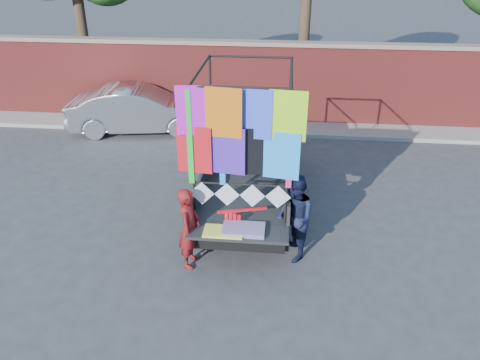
# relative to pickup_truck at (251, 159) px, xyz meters

# --- Properties ---
(ground) EXTENTS (90.00, 90.00, 0.00)m
(ground) POSITION_rel_pickup_truck_xyz_m (0.25, -2.24, -0.85)
(ground) COLOR #38383A
(ground) RESTS_ON ground
(brick_wall) EXTENTS (30.00, 0.45, 2.61)m
(brick_wall) POSITION_rel_pickup_truck_xyz_m (0.25, 4.76, 0.47)
(brick_wall) COLOR maroon
(brick_wall) RESTS_ON ground
(curb) EXTENTS (30.00, 1.20, 0.12)m
(curb) POSITION_rel_pickup_truck_xyz_m (0.25, 4.06, -0.79)
(curb) COLOR gray
(curb) RESTS_ON ground
(pickup_truck) EXTENTS (2.13, 5.36, 3.37)m
(pickup_truck) POSITION_rel_pickup_truck_xyz_m (0.00, 0.00, 0.00)
(pickup_truck) COLOR black
(pickup_truck) RESTS_ON ground
(sedan) EXTENTS (4.48, 2.14, 1.42)m
(sedan) POSITION_rel_pickup_truck_xyz_m (-3.74, 3.57, -0.14)
(sedan) COLOR silver
(sedan) RESTS_ON ground
(woman) EXTENTS (0.43, 0.61, 1.59)m
(woman) POSITION_rel_pickup_truck_xyz_m (-0.89, -2.91, -0.05)
(woman) COLOR maroon
(woman) RESTS_ON ground
(man) EXTENTS (0.87, 0.99, 1.73)m
(man) POSITION_rel_pickup_truck_xyz_m (0.99, -2.50, 0.01)
(man) COLOR #151B36
(man) RESTS_ON ground
(streamer_bundle) EXTENTS (0.89, 0.29, 0.63)m
(streamer_bundle) POSITION_rel_pickup_truck_xyz_m (-0.05, -2.71, 0.07)
(streamer_bundle) COLOR red
(streamer_bundle) RESTS_ON ground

